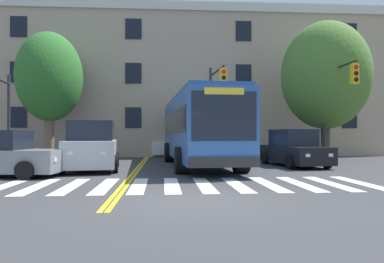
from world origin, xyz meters
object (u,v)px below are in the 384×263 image
Objects in this scene: traffic_light_far_corner at (0,103)px; street_tree_curbside_large at (325,75)px; city_bus at (198,128)px; car_black_far_lane at (294,149)px; traffic_light_near_corner at (336,94)px; traffic_light_overhead at (215,96)px; car_silver_near_lane at (92,147)px; street_tree_curbside_small at (50,77)px; car_white_behind_bus at (168,144)px.

street_tree_curbside_large reaches higher than traffic_light_far_corner.
car_black_far_lane is (4.76, -0.46, -1.09)m from city_bus.
street_tree_curbside_large is (0.36, 2.18, 1.34)m from traffic_light_near_corner.
street_tree_curbside_large is (6.67, 0.87, 1.38)m from traffic_light_overhead.
traffic_light_far_corner is 0.84× the size of traffic_light_overhead.
car_black_far_lane is 0.60× the size of street_tree_curbside_large.
car_silver_near_lane is 0.64× the size of street_tree_curbside_small.
car_black_far_lane is 0.63× the size of street_tree_curbside_small.
traffic_light_overhead is (1.15, 1.94, 1.78)m from city_bus.
car_white_behind_bus is 0.74× the size of traffic_light_overhead.
car_silver_near_lane is 0.90× the size of traffic_light_near_corner.
street_tree_curbside_large is at bearing 80.59° from traffic_light_near_corner.
car_black_far_lane is 4.12m from traffic_light_near_corner.
traffic_light_near_corner is at bearing -13.95° from street_tree_curbside_small.
traffic_light_overhead is at bearing 59.37° from city_bus.
car_black_far_lane is 0.88× the size of traffic_light_near_corner.
traffic_light_far_corner is at bearing 178.30° from car_black_far_lane.
car_white_behind_bus is at bearing 148.48° from street_tree_curbside_large.
car_black_far_lane is 10.91m from car_white_behind_bus.
car_black_far_lane is at bearing -5.49° from city_bus.
city_bus is 2.22× the size of traffic_light_overhead.
car_silver_near_lane is 0.91× the size of traffic_light_overhead.
traffic_light_near_corner is 1.01× the size of traffic_light_overhead.
traffic_light_far_corner is (-14.36, 0.43, 2.27)m from car_black_far_lane.
street_tree_curbside_large is at bearing 9.28° from traffic_light_far_corner.
traffic_light_near_corner is 0.67× the size of street_tree_curbside_large.
traffic_light_far_corner is at bearing 159.00° from car_silver_near_lane.
city_bus is at bearing 0.18° from traffic_light_far_corner.
traffic_light_far_corner is 17.76m from street_tree_curbside_large.
street_tree_curbside_small reaches higher than traffic_light_overhead.
street_tree_curbside_small is (-7.23, -3.86, 4.18)m from car_white_behind_bus.
street_tree_curbside_large reaches higher than city_bus.
city_bus is at bearing -80.26° from car_white_behind_bus.
traffic_light_near_corner is (2.70, 1.09, 2.91)m from car_black_far_lane.
traffic_light_overhead is at bearing 32.10° from car_silver_near_lane.
traffic_light_far_corner is 0.56× the size of street_tree_curbside_large.
traffic_light_near_corner is at bearing 2.24° from traffic_light_far_corner.
traffic_light_near_corner is at bearing -99.41° from street_tree_curbside_large.
traffic_light_overhead reaches higher than city_bus.
traffic_light_overhead is at bearing 146.41° from car_black_far_lane.
car_silver_near_lane is 10.90m from car_white_behind_bus.
city_bus is 2.44× the size of car_silver_near_lane.
car_silver_near_lane is 12.87m from traffic_light_near_corner.
traffic_light_near_corner is (12.34, 2.48, 2.70)m from car_silver_near_lane.
traffic_light_far_corner is (-4.72, 1.81, 2.06)m from car_silver_near_lane.
street_tree_curbside_large reaches higher than traffic_light_near_corner.
traffic_light_overhead is (2.61, -6.57, 2.81)m from car_white_behind_bus.
traffic_light_near_corner is 17.09m from traffic_light_far_corner.
car_black_far_lane is at bearing -1.70° from traffic_light_far_corner.
street_tree_curbside_small reaches higher than car_silver_near_lane.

